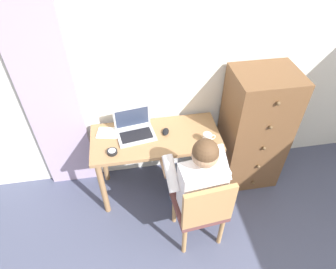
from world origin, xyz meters
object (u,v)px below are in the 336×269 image
at_px(coffee_mug, 207,138).
at_px(desk_clock, 112,152).
at_px(person_seated, 196,178).
at_px(laptop, 135,129).
at_px(computer_mouse, 166,132).
at_px(notebook_pad, 109,133).
at_px(desk, 156,146).
at_px(chair, 202,208).
at_px(dresser, 254,130).

bearing_deg(coffee_mug, desk_clock, 179.99).
bearing_deg(person_seated, laptop, 130.16).
relative_size(computer_mouse, notebook_pad, 0.48).
bearing_deg(desk, desk_clock, -159.64).
height_order(laptop, desk_clock, laptop).
height_order(person_seated, computer_mouse, person_seated).
distance_m(person_seated, coffee_mug, 0.39).
xyz_separation_m(desk, chair, (0.30, -0.65, -0.14)).
height_order(dresser, notebook_pad, dresser).
bearing_deg(chair, desk_clock, 144.00).
bearing_deg(laptop, desk_clock, -133.78).
distance_m(computer_mouse, desk_clock, 0.53).
height_order(chair, coffee_mug, chair).
height_order(dresser, chair, dresser).
bearing_deg(coffee_mug, computer_mouse, 152.41).
bearing_deg(desk, person_seated, -59.22).
bearing_deg(notebook_pad, person_seated, -27.90).
height_order(chair, desk_clock, chair).
height_order(computer_mouse, coffee_mug, coffee_mug).
xyz_separation_m(dresser, person_seated, (-0.71, -0.51, 0.02)).
bearing_deg(dresser, person_seated, -144.43).
height_order(chair, notebook_pad, chair).
bearing_deg(person_seated, chair, -85.11).
distance_m(person_seated, desk_clock, 0.76).
height_order(dresser, desk_clock, dresser).
xyz_separation_m(person_seated, desk_clock, (-0.68, 0.32, 0.10)).
xyz_separation_m(computer_mouse, notebook_pad, (-0.53, 0.08, -0.01)).
xyz_separation_m(person_seated, laptop, (-0.46, 0.55, 0.14)).
distance_m(desk, chair, 0.73).
distance_m(chair, computer_mouse, 0.77).
relative_size(chair, notebook_pad, 4.13).
bearing_deg(desk_clock, laptop, 46.22).
distance_m(chair, coffee_mug, 0.61).
distance_m(notebook_pad, coffee_mug, 0.91).
height_order(person_seated, desk_clock, person_seated).
relative_size(laptop, notebook_pad, 1.78).
relative_size(chair, laptop, 2.32).
distance_m(dresser, desk_clock, 1.40).
bearing_deg(chair, computer_mouse, 105.88).
bearing_deg(desk, dresser, 2.18).
bearing_deg(desk_clock, desk, 20.36).
relative_size(desk, desk_clock, 13.22).
relative_size(dresser, chair, 1.49).
bearing_deg(coffee_mug, notebook_pad, 163.34).
relative_size(chair, computer_mouse, 8.68).
bearing_deg(notebook_pad, chair, -35.00).
bearing_deg(dresser, chair, -135.21).
height_order(desk, dresser, dresser).
height_order(computer_mouse, desk_clock, computer_mouse).
xyz_separation_m(desk, dresser, (0.99, 0.04, 0.02)).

